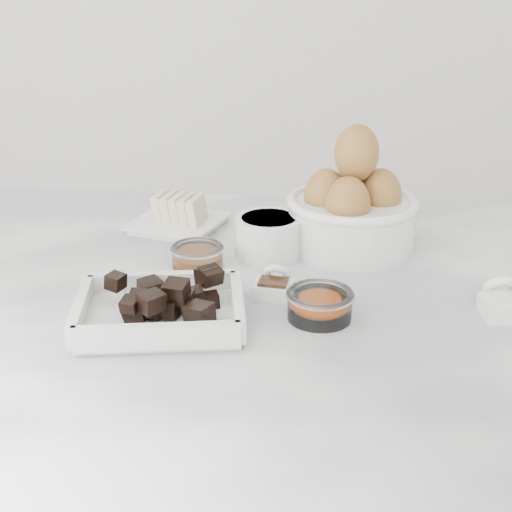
{
  "coord_description": "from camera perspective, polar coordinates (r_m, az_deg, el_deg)",
  "views": [
    {
      "loc": [
        0.1,
        -0.8,
        1.33
      ],
      "look_at": [
        0.02,
        0.03,
        0.98
      ],
      "focal_mm": 50.0,
      "sensor_mm": 36.0,
      "label": 1
    }
  ],
  "objects": [
    {
      "name": "chocolate_dish",
      "position": [
        0.82,
        -7.71,
        -4.03
      ],
      "size": [
        0.21,
        0.18,
        0.05
      ],
      "color": "white",
      "rests_on": "marble_slab"
    },
    {
      "name": "butter_plate",
      "position": [
        1.11,
        -6.39,
        3.18
      ],
      "size": [
        0.16,
        0.16,
        0.05
      ],
      "color": "white",
      "rests_on": "marble_slab"
    },
    {
      "name": "marble_slab",
      "position": [
        0.9,
        -1.45,
        -4.2
      ],
      "size": [
        1.2,
        0.8,
        0.04
      ],
      "primitive_type": "cube",
      "color": "silver",
      "rests_on": "cabinet"
    },
    {
      "name": "egg_bowl",
      "position": [
        1.02,
        7.69,
        3.74
      ],
      "size": [
        0.19,
        0.19,
        0.18
      ],
      "color": "white",
      "rests_on": "marble_slab"
    },
    {
      "name": "zest_bowl",
      "position": [
        0.83,
        5.13,
        -3.81
      ],
      "size": [
        0.08,
        0.08,
        0.03
      ],
      "color": "white",
      "rests_on": "marble_slab"
    },
    {
      "name": "sugar_ramekin",
      "position": [
        1.0,
        1.03,
        1.7
      ],
      "size": [
        0.1,
        0.1,
        0.06
      ],
      "color": "white",
      "rests_on": "marble_slab"
    },
    {
      "name": "salt_spoon",
      "position": [
        0.89,
        19.37,
        -3.5
      ],
      "size": [
        0.06,
        0.08,
        0.04
      ],
      "color": "white",
      "rests_on": "marble_slab"
    },
    {
      "name": "vanilla_spoon",
      "position": [
        0.89,
        1.47,
        -2.33
      ],
      "size": [
        0.05,
        0.06,
        0.04
      ],
      "color": "white",
      "rests_on": "marble_slab"
    },
    {
      "name": "honey_bowl",
      "position": [
        0.97,
        -4.71,
        -0.01
      ],
      "size": [
        0.07,
        0.07,
        0.03
      ],
      "color": "white",
      "rests_on": "marble_slab"
    }
  ]
}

